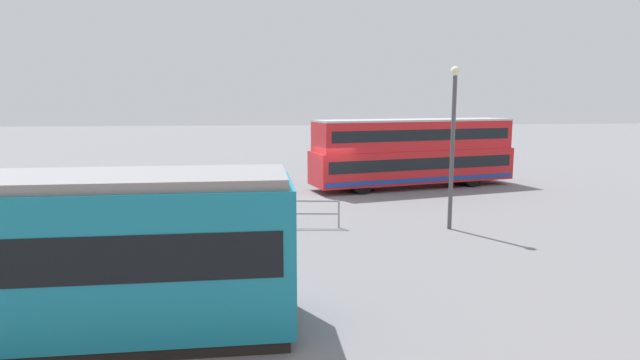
% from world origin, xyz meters
% --- Properties ---
extents(ground_plane, '(160.00, 160.00, 0.00)m').
position_xyz_m(ground_plane, '(0.00, 0.00, 0.00)').
color(ground_plane, slate).
extents(double_decker_bus, '(12.15, 5.29, 3.86)m').
position_xyz_m(double_decker_bus, '(-4.98, -2.11, 1.98)').
color(double_decker_bus, red).
rests_on(double_decker_bus, ground).
extents(pedestrian_near_railing, '(0.39, 0.39, 1.58)m').
position_xyz_m(pedestrian_near_railing, '(5.93, 5.93, 0.90)').
color(pedestrian_near_railing, '#4C3F2D').
rests_on(pedestrian_near_railing, ground).
extents(pedestrian_railing, '(8.74, 1.20, 1.08)m').
position_xyz_m(pedestrian_railing, '(4.93, 6.32, 0.75)').
color(pedestrian_railing, gray).
rests_on(pedestrian_railing, ground).
extents(info_sign, '(1.23, 0.39, 2.23)m').
position_xyz_m(info_sign, '(9.06, 6.23, 1.56)').
color(info_sign, slate).
rests_on(info_sign, ground).
extents(street_lamp, '(0.36, 0.36, 6.14)m').
position_xyz_m(street_lamp, '(-3.62, 7.50, 3.63)').
color(street_lamp, '#4C4C51').
rests_on(street_lamp, ground).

